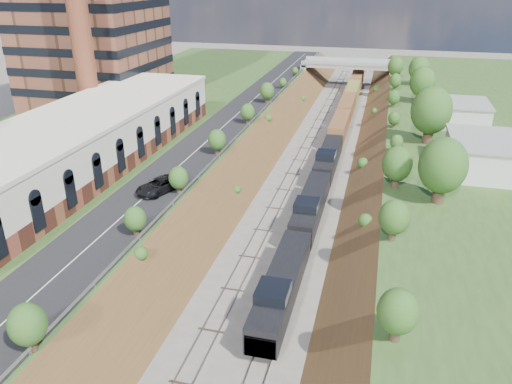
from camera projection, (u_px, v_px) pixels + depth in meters
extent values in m
cube|color=#315021|center=(123.00, 137.00, 86.28)|extent=(44.00, 180.00, 5.00)
cube|color=brown|center=(246.00, 162.00, 82.24)|extent=(10.00, 180.00, 10.00)
cube|color=brown|center=(382.00, 175.00, 77.19)|extent=(10.00, 180.00, 10.00)
cube|color=gray|center=(296.00, 166.00, 80.28)|extent=(1.58, 180.00, 0.18)
cube|color=gray|center=(328.00, 169.00, 79.09)|extent=(1.58, 180.00, 0.18)
cube|color=black|center=(219.00, 131.00, 81.23)|extent=(8.00, 180.00, 0.10)
cube|color=#99999E|center=(243.00, 130.00, 80.09)|extent=(0.06, 171.00, 0.30)
cube|color=brown|center=(73.00, 164.00, 64.20)|extent=(14.00, 62.00, 2.20)
cube|color=silver|center=(69.00, 140.00, 62.89)|extent=(14.00, 62.00, 4.30)
cube|color=silver|center=(66.00, 121.00, 61.91)|extent=(14.30, 62.30, 0.50)
cube|color=gray|center=(305.00, 74.00, 135.97)|extent=(1.50, 8.00, 6.20)
cube|color=gray|center=(392.00, 79.00, 130.69)|extent=(1.50, 8.00, 6.20)
cube|color=gray|center=(348.00, 65.00, 132.07)|extent=(24.00, 8.00, 1.00)
cube|color=gray|center=(347.00, 64.00, 128.21)|extent=(24.00, 0.30, 0.80)
cube|color=gray|center=(350.00, 59.00, 135.29)|extent=(24.00, 0.30, 0.80)
cube|color=silver|center=(486.00, 156.00, 64.41)|extent=(9.00, 12.00, 4.00)
cube|color=silver|center=(462.00, 114.00, 84.08)|extent=(8.00, 10.00, 3.60)
cylinder|color=#473323|center=(439.00, 192.00, 55.56)|extent=(1.30, 1.30, 2.62)
ellipsoid|color=#26551E|center=(443.00, 165.00, 54.28)|extent=(5.25, 5.25, 6.30)
cylinder|color=#473323|center=(117.00, 254.00, 44.75)|extent=(0.66, 0.66, 1.22)
ellipsoid|color=#26551E|center=(115.00, 239.00, 44.16)|extent=(2.45, 2.45, 2.94)
cube|color=black|center=(268.00, 338.00, 42.16)|extent=(2.40, 4.00, 0.90)
cube|color=black|center=(282.00, 285.00, 46.20)|extent=(2.79, 16.72, 2.60)
cube|color=black|center=(264.00, 336.00, 40.29)|extent=(2.56, 3.00, 1.80)
cube|color=silver|center=(264.00, 326.00, 39.88)|extent=(2.56, 3.00, 0.15)
cube|color=black|center=(273.00, 292.00, 42.01)|extent=(2.73, 3.10, 0.90)
cube|color=black|center=(311.00, 206.00, 61.88)|extent=(2.79, 16.72, 2.60)
cube|color=black|center=(328.00, 158.00, 77.56)|extent=(2.79, 16.72, 2.60)
cube|color=brown|center=(350.00, 99.00, 112.12)|extent=(2.79, 59.73, 3.34)
imported|color=black|center=(159.00, 185.00, 58.24)|extent=(4.66, 6.50, 1.64)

